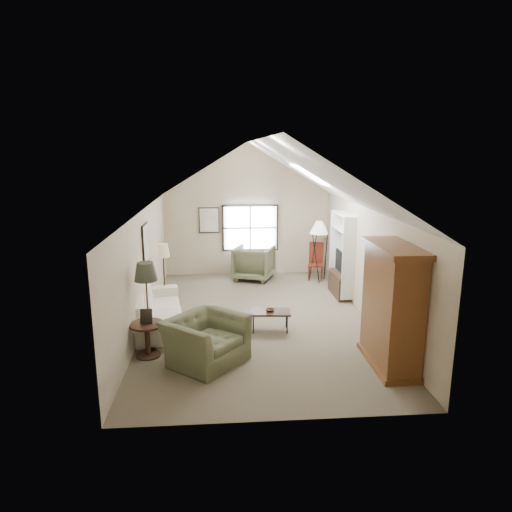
{
  "coord_description": "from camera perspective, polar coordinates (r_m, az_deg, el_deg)",
  "views": [
    {
      "loc": [
        -0.79,
        -9.78,
        3.8
      ],
      "look_at": [
        0.0,
        0.4,
        1.4
      ],
      "focal_mm": 32.0,
      "sensor_mm": 36.0,
      "label": 1
    }
  ],
  "objects": [
    {
      "name": "coffee_table",
      "position": [
        9.84,
        1.77,
        -8.11
      ],
      "size": [
        0.89,
        0.54,
        0.44
      ],
      "primitive_type": "cube",
      "rotation": [
        0.0,
        0.0,
        -0.08
      ],
      "color": "#3C2418",
      "rests_on": "ground"
    },
    {
      "name": "side_table",
      "position": [
        8.9,
        -13.4,
        -10.14
      ],
      "size": [
        0.74,
        0.74,
        0.65
      ],
      "primitive_type": "cylinder",
      "rotation": [
        0.0,
        0.0,
        0.16
      ],
      "color": "#3C2118",
      "rests_on": "ground"
    },
    {
      "name": "armchair_far",
      "position": [
        13.57,
        -0.25,
        -0.85
      ],
      "size": [
        1.39,
        1.41,
        1.0
      ],
      "primitive_type": "imported",
      "rotation": [
        0.0,
        0.0,
        2.78
      ],
      "color": "#5B6043",
      "rests_on": "ground"
    },
    {
      "name": "dark_lamp",
      "position": [
        8.88,
        -13.4,
        -6.21
      ],
      "size": [
        0.49,
        0.49,
        1.8
      ],
      "primitive_type": null,
      "rotation": [
        0.0,
        0.0,
        0.16
      ],
      "color": "black",
      "rests_on": "ground"
    },
    {
      "name": "window",
      "position": [
        13.97,
        -0.72,
        3.54
      ],
      "size": [
        1.72,
        0.08,
        1.42
      ],
      "primitive_type": "cube",
      "color": "black",
      "rests_on": "room_shell"
    },
    {
      "name": "tripod_lamp",
      "position": [
        13.37,
        7.81,
        0.63
      ],
      "size": [
        0.64,
        0.64,
        1.82
      ],
      "primitive_type": null,
      "rotation": [
        0.0,
        0.0,
        0.25
      ],
      "color": "white",
      "rests_on": "ground"
    },
    {
      "name": "media_console",
      "position": [
        12.3,
        10.42,
        -3.53
      ],
      "size": [
        0.34,
        1.18,
        0.6
      ],
      "primitive_type": "cube",
      "color": "#382316",
      "rests_on": "ground"
    },
    {
      "name": "armchair_near",
      "position": [
        8.44,
        -6.28,
        -10.4
      ],
      "size": [
        1.73,
        1.75,
        0.85
      ],
      "primitive_type": "imported",
      "rotation": [
        0.0,
        0.0,
        0.86
      ],
      "color": "#585F42",
      "rests_on": "ground"
    },
    {
      "name": "tan_lamp",
      "position": [
        11.37,
        -11.41,
        -2.31
      ],
      "size": [
        0.37,
        0.37,
        1.61
      ],
      "primitive_type": null,
      "rotation": [
        0.0,
        0.0,
        0.16
      ],
      "color": "tan",
      "rests_on": "ground"
    },
    {
      "name": "side_chair",
      "position": [
        13.6,
        7.48,
        -0.7
      ],
      "size": [
        0.53,
        0.53,
        1.11
      ],
      "primitive_type": "cube",
      "rotation": [
        0.0,
        0.0,
        -0.27
      ],
      "color": "maroon",
      "rests_on": "ground"
    },
    {
      "name": "bowl",
      "position": [
        9.76,
        1.78,
        -6.78
      ],
      "size": [
        0.22,
        0.22,
        0.05
      ],
      "primitive_type": "imported",
      "rotation": [
        0.0,
        0.0,
        -0.08
      ],
      "color": "#361D16",
      "rests_on": "coffee_table"
    },
    {
      "name": "skylight",
      "position": [
        10.9,
        6.73,
        10.09
      ],
      "size": [
        0.8,
        1.2,
        0.52
      ],
      "primitive_type": null,
      "color": "white",
      "rests_on": "room_shell"
    },
    {
      "name": "tv_panel",
      "position": [
        12.14,
        10.54,
        -0.72
      ],
      "size": [
        0.05,
        0.9,
        0.55
      ],
      "primitive_type": "cube",
      "color": "black",
      "rests_on": "media_console"
    },
    {
      "name": "sofa",
      "position": [
        10.36,
        -12.08,
        -6.38
      ],
      "size": [
        1.4,
        2.7,
        0.75
      ],
      "primitive_type": "imported",
      "rotation": [
        0.0,
        0.0,
        1.73
      ],
      "color": "white",
      "rests_on": "ground"
    },
    {
      "name": "armoire",
      "position": [
        8.4,
        16.63,
        -6.09
      ],
      "size": [
        0.6,
        1.5,
        2.2
      ],
      "primitive_type": "cube",
      "color": "brown",
      "rests_on": "ground"
    },
    {
      "name": "wall_art",
      "position": [
        11.95,
        -9.62,
        3.05
      ],
      "size": [
        1.97,
        3.71,
        0.88
      ],
      "color": "black",
      "rests_on": "room_shell"
    },
    {
      "name": "room_shell",
      "position": [
        9.83,
        0.18,
        9.78
      ],
      "size": [
        5.01,
        8.01,
        4.0
      ],
      "color": "#716651",
      "rests_on": "ground"
    },
    {
      "name": "tv_alcove",
      "position": [
        12.09,
        10.67,
        0.34
      ],
      "size": [
        0.32,
        1.3,
        2.1
      ],
      "primitive_type": "cube",
      "color": "white",
      "rests_on": "ground"
    }
  ]
}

